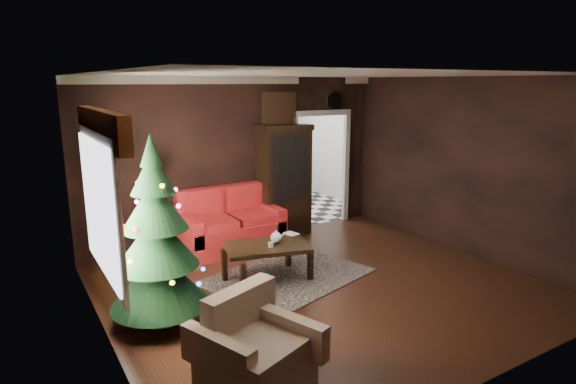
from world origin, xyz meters
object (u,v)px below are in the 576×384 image
curio_cabinet (284,183)px  teapot (276,237)px  coffee_table (267,262)px  loveseat (231,220)px  kitchen_table (276,195)px  floor_lamp (155,211)px  wall_clock (334,100)px  christmas_tree (156,236)px  armchair (255,346)px

curio_cabinet → teapot: bearing=-124.1°
curio_cabinet → coffee_table: bearing=-127.2°
loveseat → kitchen_table: bearing=42.5°
loveseat → floor_lamp: bearing=-179.7°
coffee_table → wall_clock: size_ratio=3.54×
teapot → coffee_table: bearing=-176.0°
loveseat → wall_clock: (2.35, 0.40, 1.88)m
wall_clock → christmas_tree: bearing=-151.1°
loveseat → christmas_tree: christmas_tree is taller
armchair → floor_lamp: bearing=67.0°
christmas_tree → armchair: (0.33, -1.72, -0.59)m
loveseat → christmas_tree: 2.61m
curio_cabinet → wall_clock: size_ratio=5.94×
christmas_tree → coffee_table: christmas_tree is taller
christmas_tree → wall_clock: (4.10, 2.26, 1.33)m
armchair → kitchen_table: armchair is taller
teapot → wall_clock: (2.32, 1.84, 1.77)m
floor_lamp → loveseat: bearing=0.3°
coffee_table → kitchen_table: kitchen_table is taller
curio_cabinet → wall_clock: wall_clock is taller
armchair → kitchen_table: (3.22, 5.23, -0.08)m
curio_cabinet → wall_clock: 1.88m
floor_lamp → armchair: size_ratio=1.74×
armchair → curio_cabinet: bearing=35.9°
coffee_table → armchair: bearing=-121.3°
floor_lamp → christmas_tree: 1.94m
floor_lamp → kitchen_table: bearing=28.6°
floor_lamp → kitchen_table: floor_lamp is taller
christmas_tree → coffee_table: size_ratio=1.87×
loveseat → coffee_table: (-0.12, -1.45, -0.23)m
coffee_table → wall_clock: bearing=36.9°
wall_clock → kitchen_table: 2.43m
wall_clock → curio_cabinet: bearing=-171.5°
armchair → wall_clock: wall_clock is taller
kitchen_table → christmas_tree: bearing=-135.3°
loveseat → teapot: 1.45m
curio_cabinet → coffee_table: 2.21m
wall_clock → teapot: bearing=-141.6°
floor_lamp → wall_clock: bearing=6.5°
curio_cabinet → wall_clock: (1.20, 0.18, 1.43)m
curio_cabinet → loveseat: bearing=-169.2°
kitchen_table → floor_lamp: bearing=-151.4°
floor_lamp → coffee_table: floor_lamp is taller
coffee_table → kitchen_table: 3.65m
christmas_tree → coffee_table: bearing=14.0°
loveseat → coffee_table: loveseat is taller
christmas_tree → wall_clock: size_ratio=6.62×
curio_cabinet → floor_lamp: curio_cabinet is taller
loveseat → armchair: (-1.42, -3.58, -0.04)m
armchair → teapot: bearing=35.9°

